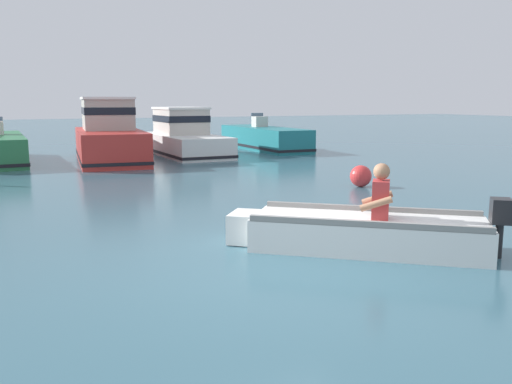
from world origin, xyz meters
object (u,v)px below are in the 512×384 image
moored_boat_red (109,137)px  mooring_buoy (361,176)px  rowboat_with_person (363,231)px  moored_boat_white (184,137)px  moored_boat_teal (264,139)px

moored_boat_red → mooring_buoy: 9.28m
rowboat_with_person → moored_boat_red: 12.83m
moored_boat_white → mooring_buoy: bearing=-82.3°
mooring_buoy → rowboat_with_person: bearing=-126.2°
moored_boat_red → moored_boat_white: (2.95, 1.07, -0.15)m
moored_boat_white → mooring_buoy: moored_boat_white is taller
mooring_buoy → moored_boat_red: bearing=117.0°
moored_boat_teal → mooring_buoy: moored_boat_teal is taller
rowboat_with_person → moored_boat_white: bearing=81.5°
moored_boat_red → moored_boat_teal: moored_boat_red is taller
moored_boat_white → moored_boat_teal: size_ratio=0.90×
moored_boat_red → moored_boat_teal: (6.75, 1.90, -0.36)m
moored_boat_red → mooring_buoy: size_ratio=10.82×
moored_boat_teal → rowboat_with_person: bearing=-111.8°
moored_boat_teal → moored_boat_white: bearing=-167.7°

